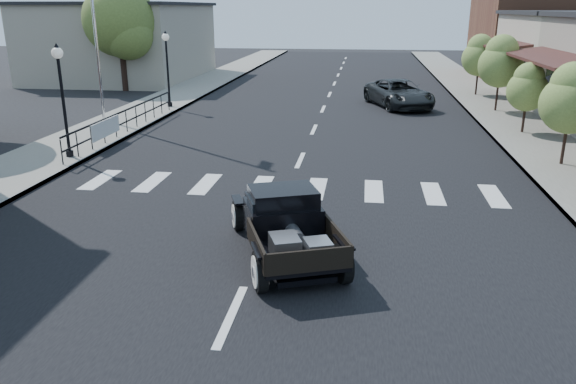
# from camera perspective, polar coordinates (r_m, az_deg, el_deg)

# --- Properties ---
(ground) EXTENTS (120.00, 120.00, 0.00)m
(ground) POSITION_cam_1_polar(r_m,az_deg,el_deg) (12.15, -2.54, -5.35)
(ground) COLOR black
(ground) RESTS_ON ground
(road) EXTENTS (14.00, 80.00, 0.02)m
(road) POSITION_cam_1_polar(r_m,az_deg,el_deg) (26.48, 3.25, 7.66)
(road) COLOR black
(road) RESTS_ON ground
(road_markings) EXTENTS (12.00, 60.00, 0.06)m
(road_markings) POSITION_cam_1_polar(r_m,az_deg,el_deg) (21.60, 2.16, 5.23)
(road_markings) COLOR silver
(road_markings) RESTS_ON ground
(sidewalk_left) EXTENTS (3.00, 80.00, 0.15)m
(sidewalk_left) POSITION_cam_1_polar(r_m,az_deg,el_deg) (28.41, -14.27, 7.99)
(sidewalk_left) COLOR gray
(sidewalk_left) RESTS_ON ground
(sidewalk_right) EXTENTS (3.00, 80.00, 0.15)m
(sidewalk_right) POSITION_cam_1_polar(r_m,az_deg,el_deg) (27.17, 21.55, 6.83)
(sidewalk_right) COLOR gray
(sidewalk_right) RESTS_ON ground
(low_building_left) EXTENTS (10.00, 12.00, 5.00)m
(low_building_left) POSITION_cam_1_polar(r_m,az_deg,el_deg) (42.58, -16.37, 14.36)
(low_building_left) COLOR #A9A08D
(low_building_left) RESTS_ON ground
(far_building_right) EXTENTS (11.00, 10.00, 7.00)m
(far_building_right) POSITION_cam_1_polar(r_m,az_deg,el_deg) (45.03, 26.07, 14.74)
(far_building_right) COLOR brown
(far_building_right) RESTS_ON ground
(railing) EXTENTS (0.08, 10.00, 1.00)m
(railing) POSITION_cam_1_polar(r_m,az_deg,el_deg) (23.32, -16.11, 7.13)
(railing) COLOR black
(railing) RESTS_ON sidewalk_left
(banner) EXTENTS (0.04, 2.20, 0.60)m
(banner) POSITION_cam_1_polar(r_m,az_deg,el_deg) (21.54, -17.96, 5.54)
(banner) COLOR silver
(banner) RESTS_ON sidewalk_left
(lamp_post_b) EXTENTS (0.36, 0.36, 3.65)m
(lamp_post_b) POSITION_cam_1_polar(r_m,az_deg,el_deg) (19.71, -21.87, 8.53)
(lamp_post_b) COLOR black
(lamp_post_b) RESTS_ON sidewalk_left
(lamp_post_c) EXTENTS (0.36, 0.36, 3.65)m
(lamp_post_c) POSITION_cam_1_polar(r_m,az_deg,el_deg) (28.76, -12.13, 12.09)
(lamp_post_c) COLOR black
(lamp_post_c) RESTS_ON sidewalk_left
(big_tree_far) EXTENTS (4.29, 4.29, 6.30)m
(big_tree_far) POSITION_cam_1_polar(r_m,az_deg,el_deg) (36.05, -16.59, 14.80)
(big_tree_far) COLOR #54672C
(big_tree_far) RESTS_ON ground
(small_tree_b) EXTENTS (1.83, 1.83, 3.05)m
(small_tree_b) POSITION_cam_1_polar(r_m,az_deg,el_deg) (19.48, 26.60, 6.92)
(small_tree_b) COLOR olive
(small_tree_b) RESTS_ON sidewalk_right
(small_tree_c) EXTENTS (1.57, 1.57, 2.62)m
(small_tree_c) POSITION_cam_1_polar(r_m,az_deg,el_deg) (24.05, 23.05, 8.68)
(small_tree_c) COLOR olive
(small_tree_c) RESTS_ON sidewalk_right
(small_tree_d) EXTENTS (2.05, 2.05, 3.41)m
(small_tree_d) POSITION_cam_1_polar(r_m,az_deg,el_deg) (28.81, 20.67, 11.11)
(small_tree_d) COLOR olive
(small_tree_d) RESTS_ON sidewalk_right
(small_tree_e) EXTENTS (1.92, 1.92, 3.21)m
(small_tree_e) POSITION_cam_1_polar(r_m,az_deg,el_deg) (33.95, 18.79, 12.05)
(small_tree_e) COLOR olive
(small_tree_e) RESTS_ON sidewalk_right
(hotrod_pickup) EXTENTS (3.23, 4.49, 1.41)m
(hotrod_pickup) POSITION_cam_1_polar(r_m,az_deg,el_deg) (11.38, -0.30, -3.16)
(hotrod_pickup) COLOR black
(hotrod_pickup) RESTS_ON ground
(second_car) EXTENTS (3.81, 5.39, 1.37)m
(second_car) POSITION_cam_1_polar(r_m,az_deg,el_deg) (29.51, 11.19, 9.76)
(second_car) COLOR black
(second_car) RESTS_ON ground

